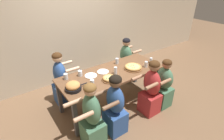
% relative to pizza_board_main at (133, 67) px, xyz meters
% --- Properties ---
extents(ground_plane, '(18.00, 18.00, 0.00)m').
position_rel_pizza_board_main_xyz_m(ground_plane, '(-0.43, 0.13, -0.79)').
color(ground_plane, brown).
rests_on(ground_plane, ground).
extents(restaurant_back_panel, '(10.00, 0.06, 3.20)m').
position_rel_pizza_board_main_xyz_m(restaurant_back_panel, '(-0.43, 1.62, 0.81)').
color(restaurant_back_panel, beige).
rests_on(restaurant_back_panel, ground).
extents(dining_table, '(2.08, 0.83, 0.75)m').
position_rel_pizza_board_main_xyz_m(dining_table, '(-0.43, 0.13, -0.12)').
color(dining_table, brown).
rests_on(dining_table, ground).
extents(pizza_board_main, '(0.37, 0.37, 0.07)m').
position_rel_pizza_board_main_xyz_m(pizza_board_main, '(0.00, 0.00, 0.00)').
color(pizza_board_main, brown).
rests_on(pizza_board_main, dining_table).
extents(pizza_board_second, '(0.29, 0.29, 0.06)m').
position_rel_pizza_board_main_xyz_m(pizza_board_second, '(-0.63, -0.08, -0.00)').
color(pizza_board_second, brown).
rests_on(pizza_board_second, dining_table).
extents(skillet_bowl, '(0.39, 0.27, 0.15)m').
position_rel_pizza_board_main_xyz_m(skillet_bowl, '(-1.29, 0.02, 0.03)').
color(skillet_bowl, black).
rests_on(skillet_bowl, dining_table).
extents(empty_plate_a, '(0.23, 0.23, 0.02)m').
position_rel_pizza_board_main_xyz_m(empty_plate_a, '(-0.83, 0.24, -0.03)').
color(empty_plate_a, white).
rests_on(empty_plate_a, dining_table).
extents(empty_plate_b, '(0.23, 0.23, 0.02)m').
position_rel_pizza_board_main_xyz_m(empty_plate_b, '(-0.57, 0.24, -0.03)').
color(empty_plate_b, white).
rests_on(empty_plate_b, dining_table).
extents(cocktail_glass_blue, '(0.08, 0.08, 0.14)m').
position_rel_pizza_board_main_xyz_m(cocktail_glass_blue, '(-1.00, 0.36, 0.02)').
color(cocktail_glass_blue, silver).
rests_on(cocktail_glass_blue, dining_table).
extents(drinking_glass_a, '(0.07, 0.07, 0.12)m').
position_rel_pizza_board_main_xyz_m(drinking_glass_a, '(0.26, -0.10, 0.03)').
color(drinking_glass_a, silver).
rests_on(drinking_glass_a, dining_table).
extents(drinking_glass_b, '(0.08, 0.08, 0.11)m').
position_rel_pizza_board_main_xyz_m(drinking_glass_b, '(-1.26, 0.40, 0.02)').
color(drinking_glass_b, silver).
rests_on(drinking_glass_b, dining_table).
extents(drinking_glass_c, '(0.06, 0.06, 0.14)m').
position_rel_pizza_board_main_xyz_m(drinking_glass_c, '(-0.41, 0.04, 0.03)').
color(drinking_glass_c, silver).
rests_on(drinking_glass_c, dining_table).
extents(drinking_glass_d, '(0.07, 0.07, 0.13)m').
position_rel_pizza_board_main_xyz_m(drinking_glass_d, '(-0.99, -0.08, 0.03)').
color(drinking_glass_d, silver).
rests_on(drinking_glass_d, dining_table).
extents(drinking_glass_e, '(0.06, 0.06, 0.11)m').
position_rel_pizza_board_main_xyz_m(drinking_glass_e, '(0.50, -0.01, 0.01)').
color(drinking_glass_e, silver).
rests_on(drinking_glass_e, dining_table).
extents(drinking_glass_f, '(0.07, 0.07, 0.12)m').
position_rel_pizza_board_main_xyz_m(drinking_glass_f, '(-0.13, 0.37, 0.02)').
color(drinking_glass_f, silver).
rests_on(drinking_glass_f, dining_table).
extents(diner_near_midright, '(0.51, 0.40, 1.12)m').
position_rel_pizza_board_main_xyz_m(diner_near_midright, '(0.01, -0.51, -0.27)').
color(diner_near_midright, '#B22D2D').
rests_on(diner_near_midright, ground).
extents(diner_near_right, '(0.51, 0.40, 1.05)m').
position_rel_pizza_board_main_xyz_m(diner_near_right, '(0.37, -0.51, -0.31)').
color(diner_near_right, '#477556').
rests_on(diner_near_right, ground).
extents(diner_near_left, '(0.51, 0.40, 1.13)m').
position_rel_pizza_board_main_xyz_m(diner_near_left, '(-1.26, -0.51, -0.27)').
color(diner_near_left, '#477556').
rests_on(diner_near_left, ground).
extents(diner_near_midleft, '(0.51, 0.40, 1.11)m').
position_rel_pizza_board_main_xyz_m(diner_near_midleft, '(-0.83, -0.51, -0.27)').
color(diner_near_midleft, '#2D5193').
rests_on(diner_near_midleft, ground).
extents(diner_far_right, '(0.51, 0.40, 1.10)m').
position_rel_pizza_board_main_xyz_m(diner_far_right, '(0.45, 0.76, -0.28)').
color(diner_far_right, '#477556').
rests_on(diner_far_right, ground).
extents(diner_far_left, '(0.51, 0.40, 1.15)m').
position_rel_pizza_board_main_xyz_m(diner_far_left, '(-1.25, 0.76, -0.26)').
color(diner_far_left, '#2D5193').
rests_on(diner_far_left, ground).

